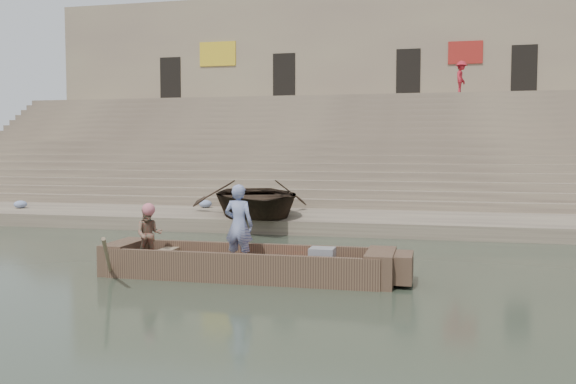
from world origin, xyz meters
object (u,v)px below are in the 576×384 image
(main_rowboat, at_px, (247,271))
(television, at_px, (322,258))
(pedestrian, at_px, (461,77))
(rowing_man, at_px, (149,234))
(beached_rowboat, at_px, (255,198))
(standing_man, at_px, (239,225))

(main_rowboat, xyz_separation_m, television, (1.46, 0.00, 0.31))
(main_rowboat, relative_size, pedestrian, 3.05)
(main_rowboat, height_order, rowing_man, rowing_man)
(rowing_man, relative_size, beached_rowboat, 0.21)
(rowing_man, bearing_deg, beached_rowboat, 68.90)
(rowing_man, xyz_separation_m, television, (3.46, 0.04, -0.35))
(main_rowboat, distance_m, standing_man, 0.91)
(rowing_man, relative_size, pedestrian, 0.67)
(standing_man, xyz_separation_m, pedestrian, (4.91, 21.40, 5.02))
(rowing_man, height_order, television, rowing_man)
(television, bearing_deg, pedestrian, 81.23)
(television, relative_size, pedestrian, 0.28)
(rowing_man, height_order, beached_rowboat, beached_rowboat)
(rowing_man, distance_m, television, 3.48)
(main_rowboat, bearing_deg, beached_rowboat, 104.89)
(main_rowboat, xyz_separation_m, rowing_man, (-2.00, -0.04, 0.66))
(pedestrian, bearing_deg, beached_rowboat, 169.21)
(standing_man, bearing_deg, television, -173.69)
(rowing_man, xyz_separation_m, pedestrian, (6.76, 21.44, 5.25))
(main_rowboat, relative_size, rowing_man, 4.54)
(beached_rowboat, bearing_deg, main_rowboat, -96.42)
(television, bearing_deg, main_rowboat, 180.00)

